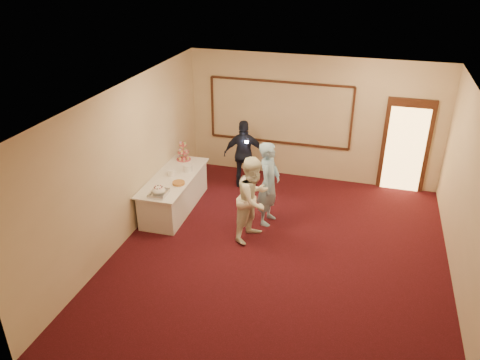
{
  "coord_description": "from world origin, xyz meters",
  "views": [
    {
      "loc": [
        1.31,
        -7.08,
        5.14
      ],
      "look_at": [
        -0.95,
        0.61,
        1.15
      ],
      "focal_mm": 35.0,
      "sensor_mm": 36.0,
      "label": 1
    }
  ],
  "objects_px": {
    "pavlova_tray": "(159,191)",
    "plate_stack_a": "(171,173)",
    "tart": "(179,183)",
    "man": "(269,184)",
    "woman": "(253,199)",
    "plate_stack_b": "(188,168)",
    "guest": "(244,154)",
    "buffet_table": "(174,192)",
    "cupcake_stand": "(183,153)"
  },
  "relations": [
    {
      "from": "man",
      "to": "woman",
      "type": "bearing_deg",
      "value": 173.59
    },
    {
      "from": "tart",
      "to": "guest",
      "type": "bearing_deg",
      "value": 63.58
    },
    {
      "from": "woman",
      "to": "tart",
      "type": "bearing_deg",
      "value": 99.4
    },
    {
      "from": "pavlova_tray",
      "to": "plate_stack_b",
      "type": "distance_m",
      "value": 1.16
    },
    {
      "from": "pavlova_tray",
      "to": "guest",
      "type": "bearing_deg",
      "value": 64.67
    },
    {
      "from": "plate_stack_a",
      "to": "woman",
      "type": "distance_m",
      "value": 2.08
    },
    {
      "from": "man",
      "to": "guest",
      "type": "bearing_deg",
      "value": 38.76
    },
    {
      "from": "plate_stack_b",
      "to": "guest",
      "type": "distance_m",
      "value": 1.49
    },
    {
      "from": "buffet_table",
      "to": "cupcake_stand",
      "type": "relative_size",
      "value": 4.6
    },
    {
      "from": "buffet_table",
      "to": "pavlova_tray",
      "type": "xyz_separation_m",
      "value": [
        0.06,
        -0.83,
        0.45
      ]
    },
    {
      "from": "tart",
      "to": "pavlova_tray",
      "type": "bearing_deg",
      "value": -111.35
    },
    {
      "from": "guest",
      "to": "plate_stack_b",
      "type": "bearing_deg",
      "value": 36.98
    },
    {
      "from": "cupcake_stand",
      "to": "plate_stack_b",
      "type": "distance_m",
      "value": 0.67
    },
    {
      "from": "pavlova_tray",
      "to": "plate_stack_b",
      "type": "height_order",
      "value": "pavlova_tray"
    },
    {
      "from": "woman",
      "to": "guest",
      "type": "relative_size",
      "value": 1.04
    },
    {
      "from": "pavlova_tray",
      "to": "plate_stack_a",
      "type": "distance_m",
      "value": 0.87
    },
    {
      "from": "pavlova_tray",
      "to": "man",
      "type": "height_order",
      "value": "man"
    },
    {
      "from": "pavlova_tray",
      "to": "man",
      "type": "bearing_deg",
      "value": 23.15
    },
    {
      "from": "man",
      "to": "plate_stack_a",
      "type": "bearing_deg",
      "value": 96.3
    },
    {
      "from": "plate_stack_b",
      "to": "woman",
      "type": "bearing_deg",
      "value": -28.67
    },
    {
      "from": "pavlova_tray",
      "to": "plate_stack_a",
      "type": "xyz_separation_m",
      "value": [
        -0.11,
        0.86,
        -0.0
      ]
    },
    {
      "from": "pavlova_tray",
      "to": "plate_stack_b",
      "type": "bearing_deg",
      "value": 82.44
    },
    {
      "from": "tart",
      "to": "woman",
      "type": "height_order",
      "value": "woman"
    },
    {
      "from": "plate_stack_b",
      "to": "buffet_table",
      "type": "bearing_deg",
      "value": -122.88
    },
    {
      "from": "plate_stack_b",
      "to": "woman",
      "type": "distance_m",
      "value": 1.96
    },
    {
      "from": "guest",
      "to": "man",
      "type": "bearing_deg",
      "value": 108.59
    },
    {
      "from": "plate_stack_a",
      "to": "woman",
      "type": "xyz_separation_m",
      "value": [
        1.98,
        -0.65,
        0.01
      ]
    },
    {
      "from": "pavlova_tray",
      "to": "cupcake_stand",
      "type": "distance_m",
      "value": 1.74
    },
    {
      "from": "man",
      "to": "pavlova_tray",
      "type": "bearing_deg",
      "value": 119.38
    },
    {
      "from": "man",
      "to": "woman",
      "type": "height_order",
      "value": "man"
    },
    {
      "from": "plate_stack_b",
      "to": "tart",
      "type": "bearing_deg",
      "value": -85.62
    },
    {
      "from": "guest",
      "to": "pavlova_tray",
      "type": "bearing_deg",
      "value": 50.74
    },
    {
      "from": "cupcake_stand",
      "to": "woman",
      "type": "distance_m",
      "value": 2.56
    },
    {
      "from": "cupcake_stand",
      "to": "plate_stack_a",
      "type": "xyz_separation_m",
      "value": [
        0.08,
        -0.86,
        -0.1
      ]
    },
    {
      "from": "pavlova_tray",
      "to": "tart",
      "type": "distance_m",
      "value": 0.56
    },
    {
      "from": "plate_stack_b",
      "to": "woman",
      "type": "xyz_separation_m",
      "value": [
        1.72,
        -0.94,
        0.0
      ]
    },
    {
      "from": "pavlova_tray",
      "to": "guest",
      "type": "relative_size",
      "value": 0.29
    },
    {
      "from": "cupcake_stand",
      "to": "guest",
      "type": "xyz_separation_m",
      "value": [
        1.28,
        0.59,
        -0.13
      ]
    },
    {
      "from": "cupcake_stand",
      "to": "man",
      "type": "relative_size",
      "value": 0.28
    },
    {
      "from": "plate_stack_a",
      "to": "plate_stack_b",
      "type": "bearing_deg",
      "value": 48.38
    },
    {
      "from": "guest",
      "to": "cupcake_stand",
      "type": "bearing_deg",
      "value": 10.71
    },
    {
      "from": "tart",
      "to": "plate_stack_a",
      "type": "bearing_deg",
      "value": 131.93
    },
    {
      "from": "pavlova_tray",
      "to": "cupcake_stand",
      "type": "bearing_deg",
      "value": 96.21
    },
    {
      "from": "pavlova_tray",
      "to": "cupcake_stand",
      "type": "xyz_separation_m",
      "value": [
        -0.19,
        1.72,
        0.1
      ]
    },
    {
      "from": "woman",
      "to": "plate_stack_b",
      "type": "bearing_deg",
      "value": 81.03
    },
    {
      "from": "buffet_table",
      "to": "tart",
      "type": "distance_m",
      "value": 0.58
    },
    {
      "from": "plate_stack_a",
      "to": "plate_stack_b",
      "type": "height_order",
      "value": "plate_stack_b"
    },
    {
      "from": "cupcake_stand",
      "to": "man",
      "type": "height_order",
      "value": "man"
    },
    {
      "from": "pavlova_tray",
      "to": "woman",
      "type": "height_order",
      "value": "woman"
    },
    {
      "from": "man",
      "to": "guest",
      "type": "height_order",
      "value": "man"
    }
  ]
}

